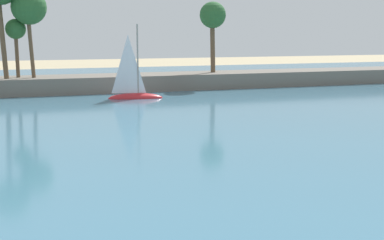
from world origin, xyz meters
The scene contains 3 objects.
sea centered at (0.00, 52.69, 0.03)m, with size 220.00×87.07×0.06m, color teal.
palm_headland centered at (-0.35, 56.20, 2.25)m, with size 91.74×6.00×13.01m.
sailboat_mid_bay centered at (7.44, 48.56, 0.76)m, with size 5.53×2.57×7.72m.
Camera 1 is at (-4.21, -1.34, 6.34)m, focal length 48.97 mm.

